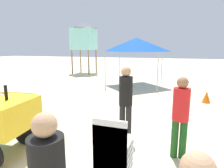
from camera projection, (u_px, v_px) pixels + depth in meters
The scene contains 8 objects.
ground at pixel (12, 167), 3.60m from camera, with size 80.00×80.00×0.00m, color beige.
stacked_plastic_chairs at pixel (112, 153), 2.70m from camera, with size 0.48×0.48×1.29m.
surfboard_pile at pixel (17, 98), 7.83m from camera, with size 2.46×0.70×0.40m.
lifeguard_near_left at pixel (126, 98), 4.51m from camera, with size 0.32×0.32×1.79m.
lifeguard_near_right at pixel (181, 113), 3.74m from camera, with size 0.32×0.32×1.67m.
popup_canopy at pixel (136, 45), 10.93m from camera, with size 2.84×2.84×2.79m.
lifeguard_tower at pixel (84, 37), 16.32m from camera, with size 1.98×1.98×4.29m.
traffic_cone_near at pixel (206, 97), 7.75m from camera, with size 0.34×0.34×0.48m, color orange.
Camera 1 is at (2.83, -2.48, 2.21)m, focal length 30.54 mm.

